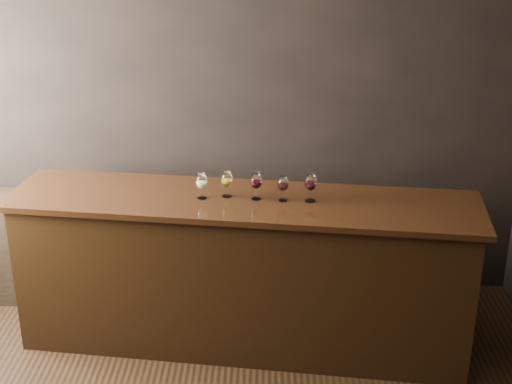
{
  "coord_description": "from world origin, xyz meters",
  "views": [
    {
      "loc": [
        0.52,
        -3.09,
        3.01
      ],
      "look_at": [
        0.42,
        1.39,
        1.19
      ],
      "focal_mm": 50.0,
      "sensor_mm": 36.0,
      "label": 1
    }
  ],
  "objects_px": {
    "glass_amber": "(227,180)",
    "glass_red_b": "(283,184)",
    "back_bar_shelf": "(123,248)",
    "glass_white": "(202,182)",
    "glass_red_a": "(256,182)",
    "bar_counter": "(243,275)",
    "glass_red_c": "(311,183)"
  },
  "relations": [
    {
      "from": "bar_counter",
      "to": "back_bar_shelf",
      "type": "bearing_deg",
      "value": 154.1
    },
    {
      "from": "back_bar_shelf",
      "to": "glass_white",
      "type": "relative_size",
      "value": 13.56
    },
    {
      "from": "glass_white",
      "to": "glass_amber",
      "type": "bearing_deg",
      "value": 12.36
    },
    {
      "from": "glass_white",
      "to": "glass_red_b",
      "type": "distance_m",
      "value": 0.55
    },
    {
      "from": "bar_counter",
      "to": "glass_red_b",
      "type": "bearing_deg",
      "value": 2.0
    },
    {
      "from": "glass_amber",
      "to": "glass_red_a",
      "type": "xyz_separation_m",
      "value": [
        0.2,
        -0.04,
        0.0
      ]
    },
    {
      "from": "glass_red_b",
      "to": "glass_red_c",
      "type": "relative_size",
      "value": 0.9
    },
    {
      "from": "glass_red_a",
      "to": "back_bar_shelf",
      "type": "bearing_deg",
      "value": 149.46
    },
    {
      "from": "back_bar_shelf",
      "to": "glass_red_a",
      "type": "height_order",
      "value": "glass_red_a"
    },
    {
      "from": "back_bar_shelf",
      "to": "glass_amber",
      "type": "distance_m",
      "value": 1.35
    },
    {
      "from": "glass_white",
      "to": "glass_red_b",
      "type": "bearing_deg",
      "value": -2.56
    },
    {
      "from": "glass_white",
      "to": "glass_red_c",
      "type": "height_order",
      "value": "glass_red_c"
    },
    {
      "from": "bar_counter",
      "to": "glass_red_b",
      "type": "distance_m",
      "value": 0.76
    },
    {
      "from": "glass_red_a",
      "to": "glass_amber",
      "type": "bearing_deg",
      "value": 168.89
    },
    {
      "from": "bar_counter",
      "to": "glass_red_a",
      "type": "height_order",
      "value": "glass_red_a"
    },
    {
      "from": "back_bar_shelf",
      "to": "glass_amber",
      "type": "xyz_separation_m",
      "value": [
        0.89,
        -0.6,
        0.83
      ]
    },
    {
      "from": "bar_counter",
      "to": "glass_amber",
      "type": "distance_m",
      "value": 0.72
    },
    {
      "from": "glass_amber",
      "to": "glass_red_b",
      "type": "distance_m",
      "value": 0.39
    },
    {
      "from": "back_bar_shelf",
      "to": "glass_red_a",
      "type": "distance_m",
      "value": 1.51
    },
    {
      "from": "back_bar_shelf",
      "to": "glass_red_a",
      "type": "relative_size",
      "value": 12.86
    },
    {
      "from": "glass_amber",
      "to": "glass_white",
      "type": "bearing_deg",
      "value": -167.64
    },
    {
      "from": "glass_white",
      "to": "glass_red_a",
      "type": "relative_size",
      "value": 0.95
    },
    {
      "from": "glass_red_b",
      "to": "glass_red_c",
      "type": "distance_m",
      "value": 0.18
    },
    {
      "from": "glass_amber",
      "to": "glass_red_c",
      "type": "height_order",
      "value": "glass_red_c"
    },
    {
      "from": "bar_counter",
      "to": "glass_red_a",
      "type": "xyz_separation_m",
      "value": [
        0.09,
        -0.0,
        0.72
      ]
    },
    {
      "from": "bar_counter",
      "to": "back_bar_shelf",
      "type": "relative_size",
      "value": 1.29
    },
    {
      "from": "bar_counter",
      "to": "back_bar_shelf",
      "type": "xyz_separation_m",
      "value": [
        -0.99,
        0.64,
        -0.11
      ]
    },
    {
      "from": "glass_red_b",
      "to": "glass_red_c",
      "type": "bearing_deg",
      "value": -2.52
    },
    {
      "from": "back_bar_shelf",
      "to": "glass_red_c",
      "type": "xyz_separation_m",
      "value": [
        1.45,
        -0.67,
        0.83
      ]
    },
    {
      "from": "glass_red_a",
      "to": "glass_red_c",
      "type": "distance_m",
      "value": 0.37
    },
    {
      "from": "glass_white",
      "to": "glass_red_b",
      "type": "relative_size",
      "value": 1.02
    },
    {
      "from": "back_bar_shelf",
      "to": "glass_white",
      "type": "bearing_deg",
      "value": -41.69
    }
  ]
}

